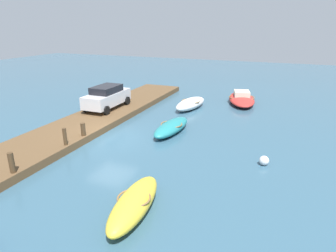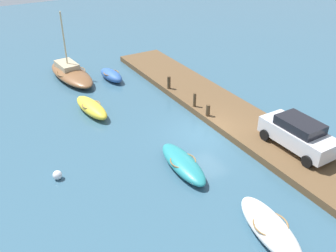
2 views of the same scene
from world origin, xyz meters
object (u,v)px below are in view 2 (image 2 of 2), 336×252
(sailboat_brown, at_px, (71,73))
(dinghy_blue, at_px, (111,75))
(parked_car, at_px, (298,134))
(marker_buoy, at_px, (57,175))
(mooring_post_west, at_px, (208,110))
(mooring_post_mid_east, at_px, (169,82))
(rowboat_white, at_px, (270,228))
(rowboat_teal, at_px, (183,164))
(rowboat_yellow, at_px, (91,107))
(mooring_post_mid_west, at_px, (195,100))

(sailboat_brown, relative_size, dinghy_blue, 2.22)
(parked_car, bearing_deg, marker_buoy, 68.45)
(mooring_post_west, xyz_separation_m, mooring_post_mid_east, (4.78, 0.00, 0.08))
(sailboat_brown, relative_size, mooring_post_mid_east, 6.96)
(rowboat_white, height_order, marker_buoy, rowboat_white)
(rowboat_white, bearing_deg, rowboat_teal, 16.57)
(dinghy_blue, bearing_deg, marker_buoy, 139.12)
(rowboat_teal, xyz_separation_m, mooring_post_west, (3.44, -4.05, 0.44))
(rowboat_teal, xyz_separation_m, parked_car, (-1.97, -6.00, 0.96))
(rowboat_teal, distance_m, mooring_post_mid_east, 9.18)
(sailboat_brown, xyz_separation_m, mooring_post_west, (-11.11, -5.24, 0.32))
(sailboat_brown, relative_size, mooring_post_west, 8.51)
(sailboat_brown, height_order, rowboat_teal, sailboat_brown)
(rowboat_white, relative_size, rowboat_yellow, 1.07)
(dinghy_blue, bearing_deg, sailboat_brown, 49.42)
(rowboat_teal, xyz_separation_m, marker_buoy, (2.50, 5.81, -0.12))
(sailboat_brown, distance_m, rowboat_teal, 14.60)
(mooring_post_west, xyz_separation_m, marker_buoy, (-0.94, 9.86, -0.56))
(marker_buoy, bearing_deg, mooring_post_west, -84.56)
(rowboat_teal, relative_size, mooring_post_mid_east, 4.43)
(mooring_post_mid_east, bearing_deg, marker_buoy, 120.10)
(sailboat_brown, height_order, dinghy_blue, sailboat_brown)
(mooring_post_mid_west, relative_size, parked_car, 0.22)
(rowboat_yellow, height_order, mooring_post_mid_east, mooring_post_mid_east)
(rowboat_teal, xyz_separation_m, dinghy_blue, (12.69, -1.45, 0.05))
(mooring_post_mid_east, height_order, marker_buoy, mooring_post_mid_east)
(dinghy_blue, distance_m, marker_buoy, 12.51)
(mooring_post_west, height_order, mooring_post_mid_east, mooring_post_mid_east)
(rowboat_white, distance_m, mooring_post_mid_west, 11.12)
(rowboat_yellow, bearing_deg, dinghy_blue, -42.54)
(mooring_post_mid_east, distance_m, marker_buoy, 11.41)
(mooring_post_west, bearing_deg, mooring_post_mid_east, 0.00)
(rowboat_white, relative_size, mooring_post_west, 5.44)
(mooring_post_mid_west, xyz_separation_m, parked_car, (-6.90, -1.95, 0.43))
(rowboat_white, xyz_separation_m, mooring_post_mid_east, (13.86, -3.45, 0.46))
(rowboat_teal, height_order, rowboat_yellow, rowboat_yellow)
(marker_buoy, bearing_deg, dinghy_blue, -35.47)
(rowboat_teal, bearing_deg, rowboat_white, -169.97)
(sailboat_brown, relative_size, mooring_post_mid_west, 6.91)
(rowboat_yellow, height_order, mooring_post_west, mooring_post_west)
(rowboat_teal, distance_m, parked_car, 6.39)
(rowboat_teal, relative_size, rowboat_white, 1.00)
(dinghy_blue, xyz_separation_m, parked_car, (-14.66, -4.56, 0.91))
(sailboat_brown, height_order, mooring_post_mid_east, sailboat_brown)
(rowboat_white, bearing_deg, parked_car, -45.37)
(dinghy_blue, height_order, rowboat_yellow, rowboat_yellow)
(rowboat_teal, height_order, mooring_post_mid_east, mooring_post_mid_east)
(rowboat_white, xyz_separation_m, mooring_post_mid_west, (10.57, -3.45, 0.46))
(rowboat_teal, bearing_deg, rowboat_yellow, 16.63)
(rowboat_yellow, distance_m, parked_car, 12.92)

